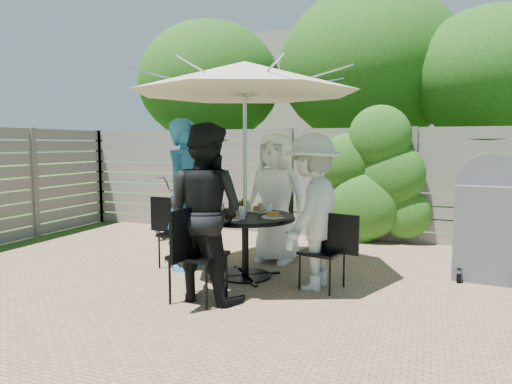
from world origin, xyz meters
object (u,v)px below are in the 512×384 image
at_px(umbrella, 245,78).
at_px(syrup_jug, 243,208).
at_px(chair_front, 198,274).
at_px(glass_back, 248,206).
at_px(chair_back, 280,241).
at_px(person_front, 205,213).
at_px(chair_left, 179,247).
at_px(bbq_grill, 489,223).
at_px(glass_right, 269,210).
at_px(person_right, 312,212).
at_px(chair_right, 323,267).
at_px(glass_left, 221,209).
at_px(bicycle, 193,204).
at_px(plate_back, 259,209).
at_px(patio_table, 245,234).
at_px(glass_front, 242,213).
at_px(plate_left, 219,211).
at_px(person_back, 276,198).
at_px(coffee_cup, 261,208).
at_px(plate_front, 229,218).
at_px(plate_right, 273,215).
at_px(person_left, 187,195).

height_order(umbrella, syrup_jug, umbrella).
height_order(chair_front, glass_back, chair_front).
distance_m(chair_back, person_front, 1.90).
xyz_separation_m(chair_left, bbq_grill, (3.61, 0.79, 0.40)).
bearing_deg(glass_right, person_front, -112.67).
distance_m(chair_back, bbq_grill, 2.57).
bearing_deg(person_front, person_right, -135.00).
height_order(glass_back, syrup_jug, syrup_jug).
xyz_separation_m(chair_front, person_right, (0.94, 0.86, 0.55)).
bearing_deg(chair_right, chair_front, 51.75).
relative_size(glass_left, bicycle, 0.07).
xyz_separation_m(person_right, plate_back, (-0.78, 0.46, -0.07)).
relative_size(patio_table, glass_right, 9.13).
height_order(glass_front, bbq_grill, bbq_grill).
relative_size(person_right, syrup_jug, 10.59).
bearing_deg(person_front, plate_left, -66.55).
bearing_deg(person_back, chair_right, -40.78).
bearing_deg(bbq_grill, glass_left, -155.86).
height_order(coffee_cup, bicycle, bicycle).
distance_m(chair_back, plate_front, 1.42).
bearing_deg(plate_left, chair_right, -7.22).
bearing_deg(coffee_cup, syrup_jug, -140.41).
distance_m(plate_left, glass_right, 0.63).
xyz_separation_m(plate_back, glass_right, (0.23, -0.29, 0.05)).
bearing_deg(person_back, person_right, -45.00).
height_order(glass_back, glass_right, same).
distance_m(chair_front, bicycle, 3.68).
height_order(chair_back, bicycle, bicycle).
bearing_deg(person_right, syrup_jug, -93.22).
relative_size(umbrella, chair_front, 2.94).
distance_m(umbrella, coffee_cup, 1.53).
xyz_separation_m(person_front, syrup_jug, (0.05, 0.88, -0.06)).
bearing_deg(coffee_cup, umbrella, -121.59).
relative_size(plate_right, bbq_grill, 0.18).
height_order(umbrella, chair_right, umbrella).
bearing_deg(plate_front, plate_left, 127.85).
bearing_deg(plate_right, plate_left, 172.85).
bearing_deg(glass_right, glass_back, 149.85).
distance_m(plate_back, plate_left, 0.51).
distance_m(person_back, bicycle, 2.49).
bearing_deg(chair_right, patio_table, 6.60).
bearing_deg(glass_front, coffee_cup, 83.44).
bearing_deg(glass_left, person_left, 162.43).
bearing_deg(person_back, bbq_grill, 9.10).
relative_size(patio_table, person_right, 0.75).
relative_size(chair_left, glass_front, 6.44).
bearing_deg(patio_table, plate_back, 82.85).
xyz_separation_m(person_back, glass_right, (0.17, -0.75, -0.04)).
bearing_deg(umbrella, patio_table, -63.43).
xyz_separation_m(patio_table, plate_right, (0.36, -0.04, 0.25)).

